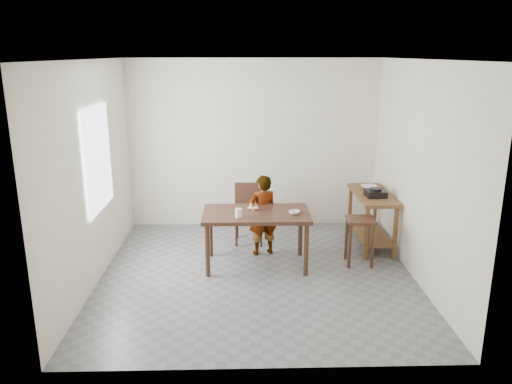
{
  "coord_description": "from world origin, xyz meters",
  "views": [
    {
      "loc": [
        -0.18,
        -5.94,
        2.77
      ],
      "look_at": [
        0.0,
        0.4,
        1.0
      ],
      "focal_mm": 35.0,
      "sensor_mm": 36.0,
      "label": 1
    }
  ],
  "objects_px": {
    "dining_table": "(256,239)",
    "prep_counter": "(371,219)",
    "dining_chair": "(249,214)",
    "stool": "(359,241)",
    "child": "(263,215)"
  },
  "relations": [
    {
      "from": "child",
      "to": "dining_chair",
      "type": "distance_m",
      "value": 0.51
    },
    {
      "from": "child",
      "to": "dining_chair",
      "type": "xyz_separation_m",
      "value": [
        -0.19,
        0.45,
        -0.14
      ]
    },
    {
      "from": "prep_counter",
      "to": "dining_chair",
      "type": "height_order",
      "value": "dining_chair"
    },
    {
      "from": "stool",
      "to": "dining_table",
      "type": "bearing_deg",
      "value": -179.21
    },
    {
      "from": "dining_chair",
      "to": "stool",
      "type": "xyz_separation_m",
      "value": [
        1.48,
        -0.84,
        -0.12
      ]
    },
    {
      "from": "prep_counter",
      "to": "stool",
      "type": "bearing_deg",
      "value": -115.63
    },
    {
      "from": "prep_counter",
      "to": "dining_chair",
      "type": "relative_size",
      "value": 1.36
    },
    {
      "from": "dining_table",
      "to": "prep_counter",
      "type": "distance_m",
      "value": 1.86
    },
    {
      "from": "stool",
      "to": "prep_counter",
      "type": "bearing_deg",
      "value": 64.37
    },
    {
      "from": "child",
      "to": "prep_counter",
      "type": "bearing_deg",
      "value": 171.95
    },
    {
      "from": "child",
      "to": "stool",
      "type": "height_order",
      "value": "child"
    },
    {
      "from": "prep_counter",
      "to": "dining_chair",
      "type": "bearing_deg",
      "value": 175.08
    },
    {
      "from": "dining_chair",
      "to": "stool",
      "type": "distance_m",
      "value": 1.71
    },
    {
      "from": "dining_table",
      "to": "dining_chair",
      "type": "xyz_separation_m",
      "value": [
        -0.09,
        0.86,
        0.07
      ]
    },
    {
      "from": "prep_counter",
      "to": "stool",
      "type": "distance_m",
      "value": 0.76
    }
  ]
}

